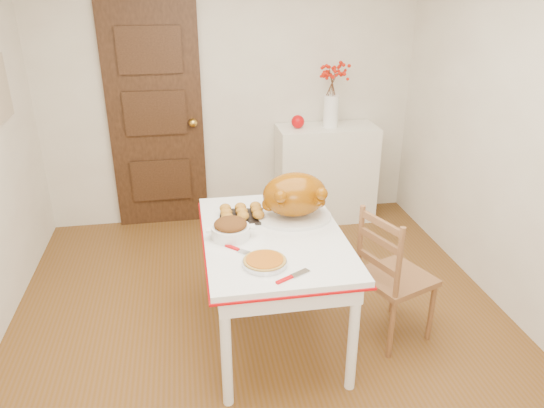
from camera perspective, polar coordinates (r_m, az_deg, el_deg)
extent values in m
cube|color=#5E3811|center=(3.54, -0.61, -14.79)|extent=(3.50, 4.00, 0.00)
cube|color=silver|center=(4.84, -4.62, 12.38)|extent=(3.50, 0.00, 2.50)
cube|color=silver|center=(3.63, 27.88, 5.73)|extent=(0.00, 4.00, 2.50)
cube|color=black|center=(4.85, -12.86, 9.21)|extent=(0.85, 0.06, 2.06)
cube|color=white|center=(5.01, 6.01, 3.42)|extent=(0.94, 0.42, 0.94)
sphere|color=#BC0509|center=(4.78, 2.91, 9.19)|extent=(0.12, 0.12, 0.12)
cylinder|color=#AB530F|center=(2.81, -0.82, -6.41)|extent=(0.28, 0.28, 0.05)
cylinder|color=white|center=(3.62, -0.11, 1.18)|extent=(0.06, 0.06, 0.10)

